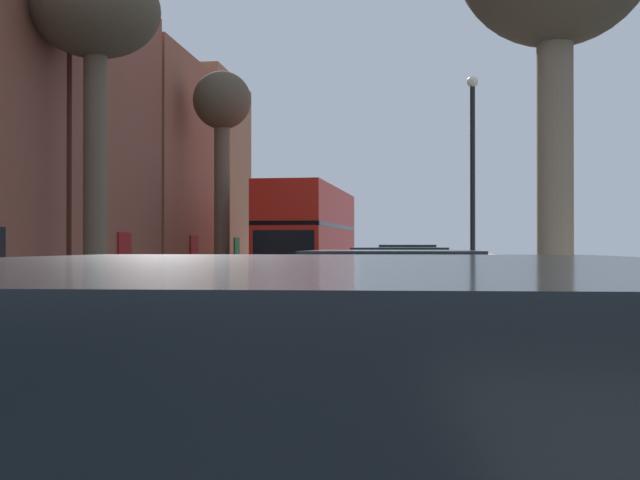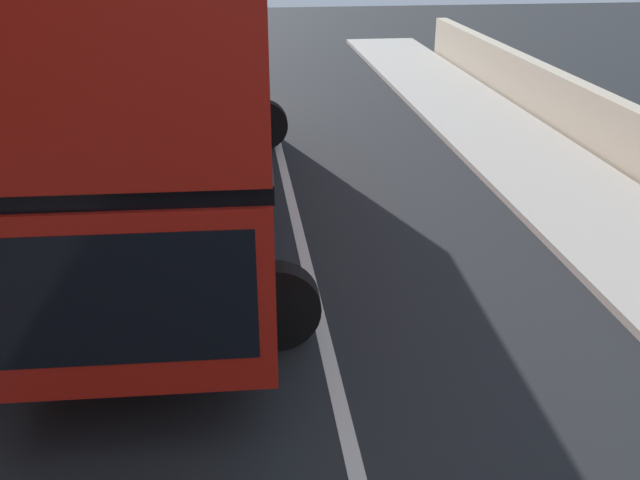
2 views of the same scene
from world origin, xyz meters
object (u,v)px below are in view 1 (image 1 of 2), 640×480
parked_car_white_right_0 (394,319)px  litter_bin_right (634,330)px  double_decker_bus (310,230)px  lamppost_right (473,170)px  parked_car_black_right_2 (408,271)px  parked_car_grey_right_1 (404,286)px  street_tree_left_2 (95,24)px  street_tree_left_4 (222,118)px

parked_car_white_right_0 → litter_bin_right: (2.80, 1.73, -0.26)m
double_decker_bus → lamppost_right: 12.26m
double_decker_bus → parked_car_black_right_2: size_ratio=2.86×
double_decker_bus → lamppost_right: size_ratio=1.79×
parked_car_white_right_0 → parked_car_grey_right_1: size_ratio=1.03×
street_tree_left_2 → parked_car_white_right_0: bearing=-54.8°
parked_car_grey_right_1 → street_tree_left_4: 18.29m
parked_car_white_right_0 → parked_car_grey_right_1: (-0.00, 6.76, 0.01)m
street_tree_left_2 → litter_bin_right: size_ratio=7.92×
parked_car_grey_right_1 → litter_bin_right: size_ratio=4.08×
double_decker_bus → street_tree_left_2: (-3.52, -14.16, 4.87)m
double_decker_bus → lamppost_right: bearing=-60.5°
street_tree_left_4 → parked_car_black_right_2: bearing=-45.1°
double_decker_bus → lamppost_right: lamppost_right is taller
double_decker_bus → litter_bin_right: size_ratio=10.36×
parked_car_black_right_2 → street_tree_left_2: 10.80m
lamppost_right → litter_bin_right: bearing=-85.5°
parked_car_white_right_0 → litter_bin_right: parked_car_white_right_0 is taller
parked_car_black_right_2 → street_tree_left_4: (-7.33, 7.35, 5.75)m
street_tree_left_4 → litter_bin_right: bearing=-64.0°
street_tree_left_2 → lamppost_right: (9.52, 3.57, -3.42)m
parked_car_grey_right_1 → litter_bin_right: 5.77m
parked_car_white_right_0 → street_tree_left_2: bearing=125.2°
street_tree_left_2 → litter_bin_right: 15.44m
street_tree_left_4 → litter_bin_right: street_tree_left_4 is taller
litter_bin_right → parked_car_white_right_0: bearing=-148.4°
street_tree_left_4 → parked_car_white_right_0: bearing=-71.9°
parked_car_grey_right_1 → parked_car_black_right_2: bearing=90.0°
double_decker_bus → parked_car_grey_right_1: bearing=-77.1°
street_tree_left_2 → litter_bin_right: street_tree_left_2 is taller
double_decker_bus → street_tree_left_4: bearing=-140.2°
street_tree_left_4 → lamppost_right: street_tree_left_4 is taller
parked_car_black_right_2 → street_tree_left_2: bearing=-151.4°
parked_car_black_right_2 → street_tree_left_2: (-7.72, -4.20, 6.27)m
lamppost_right → litter_bin_right: (1.00, -12.78, -3.14)m
parked_car_black_right_2 → street_tree_left_2: size_ratio=0.46×
parked_car_white_right_0 → street_tree_left_4: street_tree_left_4 is taller
street_tree_left_4 → parked_car_grey_right_1: bearing=-65.0°
double_decker_bus → parked_car_black_right_2: bearing=-67.1°
lamppost_right → litter_bin_right: 13.20m
parked_car_grey_right_1 → parked_car_black_right_2: size_ratio=1.13×
parked_car_white_right_0 → parked_car_black_right_2: bearing=90.0°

